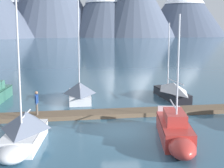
{
  "coord_description": "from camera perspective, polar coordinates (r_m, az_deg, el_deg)",
  "views": [
    {
      "loc": [
        -2.72,
        -19.93,
        6.34
      ],
      "look_at": [
        0.0,
        6.0,
        2.0
      ],
      "focal_mm": 54.04,
      "sensor_mm": 36.0,
      "label": 1
    }
  ],
  "objects": [
    {
      "name": "person_on_dock",
      "position": [
        24.21,
        -12.62,
        -2.89
      ],
      "size": [
        0.23,
        0.59,
        1.69
      ],
      "color": "brown",
      "rests_on": "dock"
    },
    {
      "name": "mountain_north_horn",
      "position": [
        271.07,
        12.13,
        12.86
      ],
      "size": [
        64.94,
        64.94,
        44.64
      ],
      "color": "#424C60",
      "rests_on": "ground"
    },
    {
      "name": "mountain_central_massif",
      "position": [
        264.58,
        -15.27,
        12.98
      ],
      "size": [
        60.82,
        60.82,
        45.74
      ],
      "color": "#4C566B",
      "rests_on": "ground"
    },
    {
      "name": "mountain_east_summit",
      "position": [
        252.37,
        -0.77,
        13.78
      ],
      "size": [
        63.2,
        63.2,
        47.94
      ],
      "color": "#4C566B",
      "rests_on": "ground"
    },
    {
      "name": "sailboat_second_berth",
      "position": [
        19.01,
        -14.7,
        -7.71
      ],
      "size": [
        2.31,
        5.8,
        9.29
      ],
      "color": "white",
      "rests_on": "ground"
    },
    {
      "name": "sailboat_far_berth",
      "position": [
        31.08,
        9.98,
        -1.07
      ],
      "size": [
        2.19,
        6.63,
        6.82
      ],
      "color": "black",
      "rests_on": "ground"
    },
    {
      "name": "sailboat_mid_dock_port",
      "position": [
        29.79,
        -5.52,
        -1.29
      ],
      "size": [
        2.11,
        5.64,
        9.18
      ],
      "color": "silver",
      "rests_on": "ground"
    },
    {
      "name": "sailboat_mid_dock_starboard",
      "position": [
        19.31,
        10.72,
        -7.87
      ],
      "size": [
        2.43,
        6.76,
        7.07
      ],
      "color": "#B2332D",
      "rests_on": "ground"
    },
    {
      "name": "dock",
      "position": [
        24.86,
        0.48,
        -4.98
      ],
      "size": [
        23.49,
        3.39,
        0.3
      ],
      "color": "brown",
      "rests_on": "ground"
    },
    {
      "name": "ground_plane",
      "position": [
        21.09,
        1.72,
        -8.05
      ],
      "size": [
        700.0,
        700.0,
        0.0
      ],
      "primitive_type": "plane",
      "color": "#335B75"
    }
  ]
}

